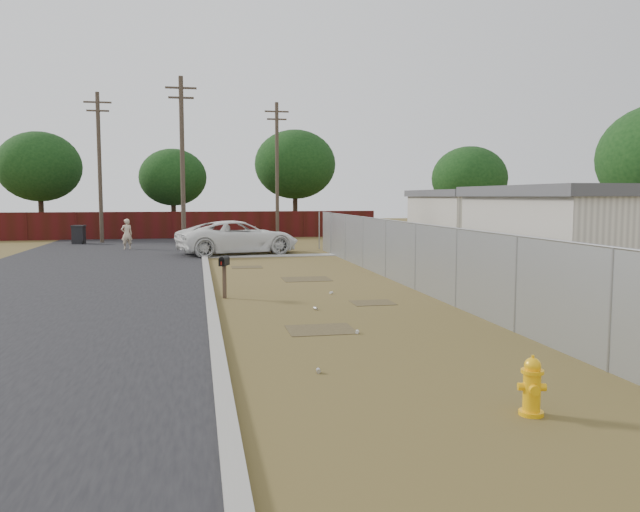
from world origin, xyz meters
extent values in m
plane|color=brown|center=(0.00, 0.00, 0.00)|extent=(120.00, 120.00, 0.00)
cube|color=black|center=(-7.50, 8.00, 0.01)|extent=(9.00, 60.00, 0.02)
cube|color=#9F9D94|center=(-3.00, 8.00, 0.06)|extent=(0.25, 60.00, 0.12)
cube|color=#9F9D94|center=(0.00, 11.50, 0.01)|extent=(6.20, 1.00, 0.03)
cylinder|color=gray|center=(3.10, -9.00, 1.00)|extent=(0.06, 0.06, 2.00)
cylinder|color=gray|center=(3.10, -6.00, 1.00)|extent=(0.06, 0.06, 2.00)
cylinder|color=gray|center=(3.10, -3.00, 1.00)|extent=(0.06, 0.06, 2.00)
cylinder|color=gray|center=(3.10, 0.00, 1.00)|extent=(0.06, 0.06, 2.00)
cylinder|color=gray|center=(3.10, 3.00, 1.00)|extent=(0.06, 0.06, 2.00)
cylinder|color=gray|center=(3.10, 6.00, 1.00)|extent=(0.06, 0.06, 2.00)
cylinder|color=gray|center=(3.10, 9.00, 1.00)|extent=(0.06, 0.06, 2.00)
cylinder|color=gray|center=(3.10, 12.00, 1.00)|extent=(0.06, 0.06, 2.00)
cylinder|color=gray|center=(3.10, 15.00, 1.00)|extent=(0.06, 0.06, 2.00)
cylinder|color=gray|center=(3.10, 1.00, 2.00)|extent=(0.04, 26.00, 0.04)
cube|color=gray|center=(3.10, 1.00, 1.00)|extent=(0.01, 26.00, 2.00)
cube|color=black|center=(3.16, 1.00, 0.30)|extent=(0.03, 26.00, 0.60)
cube|color=#410E0E|center=(-6.00, 25.00, 0.90)|extent=(30.00, 0.12, 1.80)
cylinder|color=#463A2E|center=(-4.00, 16.00, 4.50)|extent=(0.24, 0.24, 9.00)
cube|color=#463A2E|center=(-4.00, 16.00, 8.40)|extent=(1.60, 0.10, 0.10)
cube|color=#463A2E|center=(-4.00, 16.00, 7.90)|extent=(1.30, 0.10, 0.10)
cylinder|color=#463A2E|center=(-9.00, 22.00, 4.50)|extent=(0.24, 0.24, 9.00)
cube|color=#463A2E|center=(-9.00, 22.00, 8.40)|extent=(1.60, 0.10, 0.10)
cube|color=#463A2E|center=(-9.00, 22.00, 7.90)|extent=(1.30, 0.10, 0.10)
cylinder|color=#463A2E|center=(2.00, 24.00, 4.50)|extent=(0.24, 0.24, 9.00)
cube|color=#463A2E|center=(2.00, 24.00, 8.40)|extent=(1.60, 0.10, 0.10)
cube|color=#463A2E|center=(2.00, 24.00, 7.90)|extent=(1.30, 0.10, 0.10)
cube|color=silver|center=(9.00, -2.00, 1.40)|extent=(8.00, 6.00, 2.80)
cube|color=#49494E|center=(9.00, -2.00, 2.95)|extent=(8.32, 6.24, 0.30)
cube|color=silver|center=(10.50, 9.00, 1.40)|extent=(7.00, 6.00, 2.80)
cube|color=#49494E|center=(10.50, 9.00, 2.95)|extent=(7.28, 6.24, 0.30)
cylinder|color=#332417|center=(-14.00, 29.00, 1.65)|extent=(0.36, 0.36, 3.30)
ellipsoid|color=black|center=(-14.00, 29.00, 4.88)|extent=(5.70, 5.70, 4.84)
cylinder|color=#332417|center=(-5.00, 30.00, 1.43)|extent=(0.36, 0.36, 2.86)
ellipsoid|color=black|center=(-5.00, 30.00, 4.23)|extent=(4.94, 4.94, 4.20)
cylinder|color=#332417|center=(4.00, 29.00, 1.76)|extent=(0.36, 0.36, 3.52)
ellipsoid|color=black|center=(4.00, 29.00, 5.20)|extent=(6.08, 6.08, 5.17)
cylinder|color=#332417|center=(13.00, 18.00, 1.32)|extent=(0.36, 0.36, 2.64)
ellipsoid|color=black|center=(13.00, 18.00, 3.90)|extent=(4.56, 4.56, 3.88)
cylinder|color=#F2AD0C|center=(0.86, -10.56, 0.03)|extent=(0.39, 0.39, 0.06)
cylinder|color=#F2AD0C|center=(0.86, -10.56, 0.30)|extent=(0.28, 0.28, 0.54)
cylinder|color=#F2AD0C|center=(0.86, -10.56, 0.57)|extent=(0.36, 0.36, 0.05)
sphere|color=#F2AD0C|center=(0.86, -10.56, 0.65)|extent=(0.26, 0.26, 0.21)
cylinder|color=#F2AD0C|center=(0.86, -10.56, 0.76)|extent=(0.05, 0.05, 0.06)
cylinder|color=#F2AD0C|center=(0.73, -10.53, 0.37)|extent=(0.12, 0.12, 0.10)
cylinder|color=#F2AD0C|center=(0.98, -10.60, 0.37)|extent=(0.12, 0.12, 0.10)
cylinder|color=#F2AD0C|center=(0.82, -10.69, 0.37)|extent=(0.16, 0.14, 0.13)
cube|color=brown|center=(-2.60, -0.45, 0.48)|extent=(0.11, 0.11, 0.97)
cube|color=black|center=(-2.60, -0.45, 1.00)|extent=(0.33, 0.50, 0.17)
cylinder|color=black|center=(-2.60, -0.45, 1.08)|extent=(0.33, 0.50, 0.17)
cube|color=#A6130B|center=(-2.69, -0.69, 1.00)|extent=(0.03, 0.04, 0.10)
imported|color=white|center=(-1.35, 12.84, 0.82)|extent=(6.40, 4.20, 1.64)
imported|color=beige|center=(-6.98, 16.73, 0.81)|extent=(0.70, 0.59, 1.63)
cube|color=black|center=(-10.19, 21.19, 0.52)|extent=(0.72, 0.72, 1.04)
cube|color=black|center=(-10.19, 21.19, 1.07)|extent=(0.80, 0.80, 0.09)
cylinder|color=black|center=(-9.91, 20.83, 0.11)|extent=(0.08, 0.22, 0.22)
cylinder|color=silver|center=(-0.14, -5.51, 0.04)|extent=(0.10, 0.12, 0.07)
cylinder|color=#B3B4B9|center=(-0.47, -2.70, 0.04)|extent=(0.10, 0.12, 0.07)
cylinder|color=silver|center=(0.44, -0.31, 0.04)|extent=(0.12, 0.12, 0.07)
cylinder|color=#B3B4B9|center=(-1.46, -8.16, 0.04)|extent=(0.08, 0.11, 0.07)
camera|label=1|loc=(-3.32, -17.66, 2.80)|focal=35.00mm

